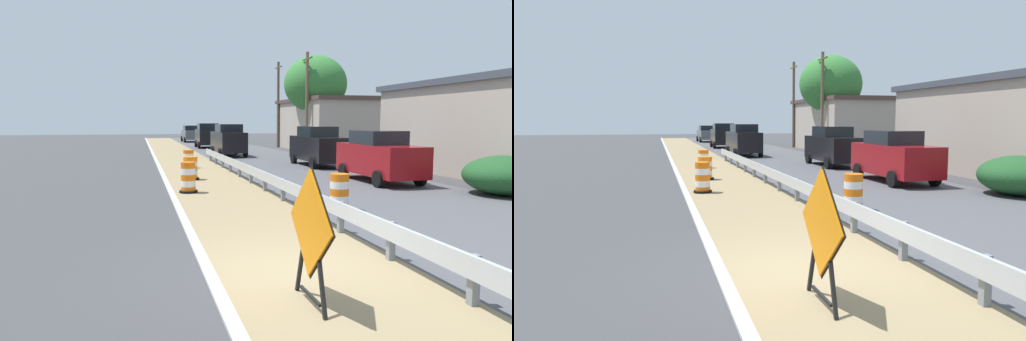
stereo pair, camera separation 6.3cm
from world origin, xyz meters
The scene contains 20 objects.
ground_plane centered at (0.00, 0.00, 0.00)m, with size 160.00×160.00×0.00m, color #3D3D3F.
median_dirt_strip centered at (0.47, 0.00, 0.00)m, with size 3.33×120.00×0.01m, color #8E7A56.
curb_near_edge centered at (-1.30, 0.00, 0.00)m, with size 0.20×120.00×0.11m, color #ADADA8.
guardrail_median centered at (1.90, -1.86, 0.52)m, with size 0.18×47.91×0.71m.
warning_sign_diamond centered at (-0.16, -1.28, 1.04)m, with size 0.07×1.54×1.90m.
traffic_barrel_nearest centered at (3.03, 4.70, 0.46)m, with size 0.65×0.65×1.02m.
traffic_barrel_close centered at (-0.71, 8.86, 0.48)m, with size 0.63×0.63×1.06m.
traffic_barrel_mid centered at (-0.24, 12.37, 0.44)m, with size 0.75×0.75×0.97m.
traffic_barrel_far centered at (0.20, 17.21, 0.43)m, with size 0.69×0.69×0.95m.
car_lead_near_lane centered at (3.73, 47.37, 0.97)m, with size 2.10×4.77×1.93m.
car_trailing_near_lane centered at (7.29, 42.02, 1.06)m, with size 1.99×4.56×2.13m.
car_lead_far_lane centered at (3.91, 35.15, 1.12)m, with size 2.21×4.06×2.25m.
car_mid_far_lane centered at (7.17, 9.84, 1.04)m, with size 1.99×4.53×2.08m.
car_trailing_far_lane centered at (3.82, 24.83, 1.12)m, with size 2.05×4.42×2.25m.
car_distant_a centered at (7.29, 16.69, 1.08)m, with size 2.07×4.79×2.17m.
roadside_shop_far centered at (14.21, 29.71, 2.18)m, with size 7.68×10.90×4.35m.
utility_pole_mid centered at (10.11, 25.95, 3.96)m, with size 0.24×1.80×7.61m.
utility_pole_far centered at (10.39, 34.17, 4.10)m, with size 0.24×1.80×7.88m.
bush_roadside centered at (9.56, 5.73, 0.66)m, with size 2.75×2.75×1.33m, color #1E4C23.
tree_roadside centered at (11.58, 27.96, 5.40)m, with size 5.04×5.04×7.69m.
Camera 1 is at (-2.36, -6.88, 2.48)m, focal length 32.06 mm.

